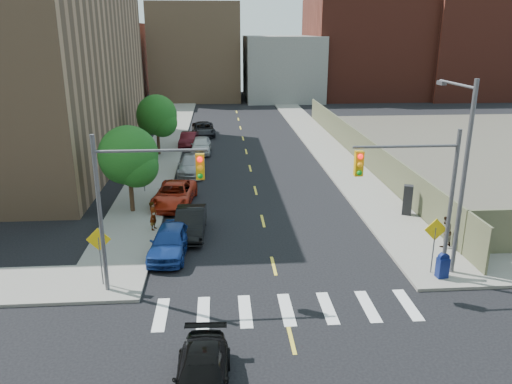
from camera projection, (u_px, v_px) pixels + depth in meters
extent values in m
plane|color=black|center=(300.00, 374.00, 16.63)|extent=(160.00, 160.00, 0.00)
cube|color=gray|center=(172.00, 132.00, 55.41)|extent=(3.50, 73.00, 0.15)
cube|color=gray|center=(310.00, 130.00, 56.51)|extent=(3.50, 73.00, 0.15)
cube|color=#5E5F42|center=(358.00, 146.00, 43.47)|extent=(0.12, 44.00, 2.50)
cube|color=#592319|center=(95.00, 62.00, 79.59)|extent=(14.00, 18.00, 12.00)
cube|color=#8C6B4C|center=(196.00, 52.00, 82.16)|extent=(14.00, 16.00, 15.00)
cube|color=gray|center=(282.00, 68.00, 82.03)|extent=(12.00, 16.00, 10.00)
cube|color=#592319|center=(363.00, 48.00, 83.99)|extent=(18.00, 18.00, 16.00)
cube|color=#592319|center=(461.00, 42.00, 82.91)|extent=(14.00, 16.00, 18.00)
cylinder|color=#8C6B4C|center=(488.00, 10.00, 81.65)|extent=(1.80, 1.80, 28.00)
cylinder|color=#59595E|center=(100.00, 217.00, 20.70)|extent=(0.18, 0.18, 7.00)
cylinder|color=#59595E|center=(151.00, 151.00, 20.00)|extent=(4.50, 0.12, 0.12)
cube|color=#E5A50C|center=(200.00, 167.00, 20.35)|extent=(0.35, 0.30, 1.05)
cylinder|color=#59595E|center=(450.00, 208.00, 21.77)|extent=(0.18, 0.18, 7.00)
cylinder|color=#59595E|center=(406.00, 146.00, 20.74)|extent=(4.50, 0.12, 0.12)
cube|color=#E5A50C|center=(359.00, 164.00, 20.82)|extent=(0.35, 0.30, 1.05)
cylinder|color=#59595E|center=(463.00, 183.00, 21.98)|extent=(0.20, 0.20, 9.00)
cylinder|color=#59595E|center=(457.00, 84.00, 22.32)|extent=(0.12, 3.50, 0.12)
cube|color=#59595E|center=(442.00, 83.00, 23.87)|extent=(0.25, 0.60, 0.18)
cylinder|color=#59595E|center=(101.00, 262.00, 21.87)|extent=(0.06, 0.06, 2.40)
cube|color=yellow|center=(99.00, 239.00, 21.53)|extent=(1.06, 0.04, 1.06)
cylinder|color=#59595E|center=(433.00, 252.00, 22.93)|extent=(0.06, 0.06, 2.40)
cube|color=yellow|center=(436.00, 230.00, 22.59)|extent=(1.06, 0.04, 1.06)
cylinder|color=#59595E|center=(144.00, 177.00, 34.67)|extent=(0.06, 0.06, 2.40)
cube|color=yellow|center=(143.00, 161.00, 34.33)|extent=(1.06, 0.04, 1.06)
cylinder|color=#332114|center=(131.00, 193.00, 30.82)|extent=(0.28, 0.28, 2.64)
sphere|color=#164F16|center=(128.00, 155.00, 30.08)|extent=(3.60, 3.60, 3.60)
sphere|color=#164F16|center=(137.00, 166.00, 30.02)|extent=(2.64, 2.64, 2.64)
sphere|color=#164F16|center=(123.00, 160.00, 30.56)|extent=(2.88, 2.88, 2.88)
cylinder|color=#332114|center=(158.00, 141.00, 45.05)|extent=(0.28, 0.28, 2.64)
sphere|color=#164F16|center=(157.00, 115.00, 44.31)|extent=(3.60, 3.60, 3.60)
sphere|color=#164F16|center=(162.00, 122.00, 44.24)|extent=(2.64, 2.64, 2.64)
sphere|color=#164F16|center=(153.00, 119.00, 44.79)|extent=(2.88, 2.88, 2.88)
imported|color=navy|center=(170.00, 241.00, 25.20)|extent=(2.23, 4.64, 1.53)
imported|color=black|center=(190.00, 222.00, 27.68)|extent=(1.70, 4.55, 1.49)
imported|color=#A82510|center=(174.00, 194.00, 32.47)|extent=(2.92, 5.43, 1.45)
imported|color=#96989D|center=(191.00, 165.00, 39.51)|extent=(2.09, 5.03, 1.45)
imported|color=silver|center=(201.00, 145.00, 46.22)|extent=(1.86, 4.48, 1.52)
imported|color=#460E14|center=(189.00, 140.00, 48.77)|extent=(1.82, 4.34, 1.39)
imported|color=black|center=(203.00, 129.00, 53.94)|extent=(2.76, 5.29, 1.42)
imported|color=black|center=(202.00, 376.00, 15.57)|extent=(1.92, 4.35, 1.24)
cube|color=navy|center=(442.00, 268.00, 22.65)|extent=(0.55, 0.45, 0.95)
cylinder|color=navy|center=(444.00, 258.00, 22.50)|extent=(0.52, 0.29, 0.49)
cube|color=black|center=(408.00, 200.00, 30.31)|extent=(0.67, 0.61, 1.85)
imported|color=gray|center=(153.00, 216.00, 28.03)|extent=(0.54, 0.68, 1.64)
imported|color=gray|center=(445.00, 232.00, 25.79)|extent=(1.00, 0.91, 1.67)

